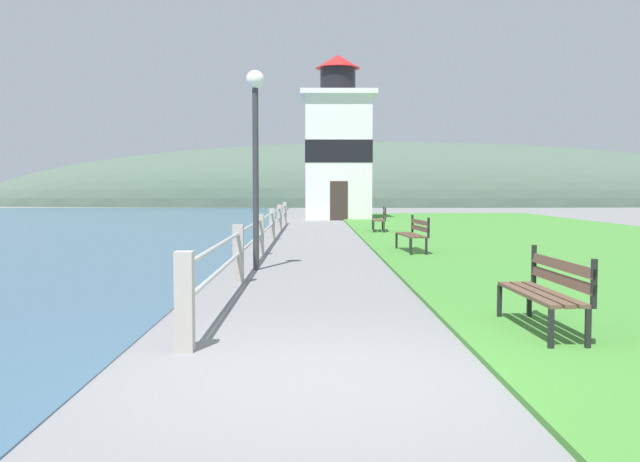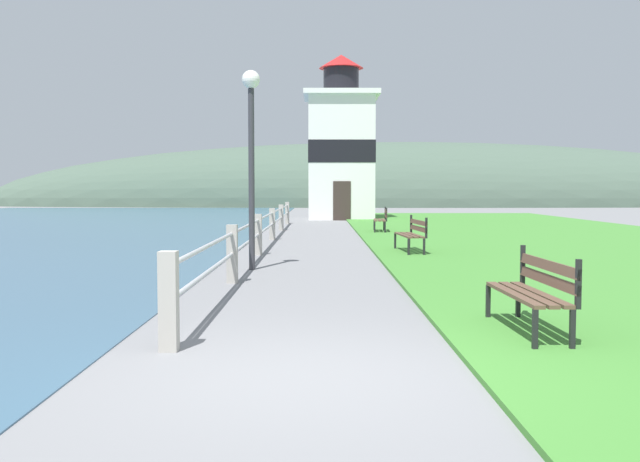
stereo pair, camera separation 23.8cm
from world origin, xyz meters
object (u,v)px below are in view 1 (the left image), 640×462
Objects in this scene: park_bench_near at (547,288)px; park_bench_midway at (414,232)px; lamp_post at (255,132)px; lighthouse at (338,148)px; park_bench_far at (381,218)px.

park_bench_near and park_bench_midway have the same top height.
lamp_post is (-3.72, 6.44, 2.20)m from park_bench_near.
park_bench_near is at bearing -60.00° from lamp_post.
lighthouse is (-1.19, 20.27, 3.22)m from park_bench_midway.
park_bench_midway and park_bench_far have the same top height.
park_bench_midway is (-0.05, 9.92, 0.00)m from park_bench_near.
park_bench_midway is 0.22× the size of lighthouse.
park_bench_near is at bearing 93.85° from park_bench_far.
lighthouse reaches higher than park_bench_near.
park_bench_far is at bearing 73.05° from lamp_post.
park_bench_near is 0.95× the size of park_bench_midway.
lamp_post is at bearing -95.96° from lighthouse.
park_bench_midway is 0.48× the size of lamp_post.
park_bench_far is 0.43× the size of lamp_post.
lamp_post is (-2.48, -23.75, -1.02)m from lighthouse.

